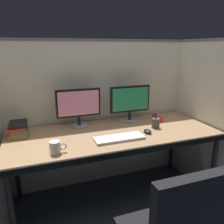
{
  "coord_description": "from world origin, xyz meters",
  "views": [
    {
      "loc": [
        -0.68,
        -1.52,
        1.5
      ],
      "look_at": [
        0.0,
        0.35,
        0.92
      ],
      "focal_mm": 36.21,
      "sensor_mm": 36.0,
      "label": 1
    }
  ],
  "objects_px": {
    "book_stack": "(18,129)",
    "red_stapler": "(157,118)",
    "keyboard_main": "(119,138)",
    "monitor_left": "(79,105)",
    "desk": "(114,138)",
    "computer_mouse": "(148,131)",
    "monitor_right": "(130,101)",
    "pen_cup": "(156,123)",
    "coffee_mug": "(55,147)"
  },
  "relations": [
    {
      "from": "monitor_left",
      "to": "pen_cup",
      "type": "xyz_separation_m",
      "value": [
        0.69,
        -0.29,
        -0.17
      ]
    },
    {
      "from": "coffee_mug",
      "to": "book_stack",
      "type": "distance_m",
      "value": 0.54
    },
    {
      "from": "monitor_right",
      "to": "keyboard_main",
      "type": "relative_size",
      "value": 1.0
    },
    {
      "from": "monitor_right",
      "to": "keyboard_main",
      "type": "xyz_separation_m",
      "value": [
        -0.29,
        -0.43,
        -0.2
      ]
    },
    {
      "from": "coffee_mug",
      "to": "computer_mouse",
      "type": "bearing_deg",
      "value": 8.85
    },
    {
      "from": "keyboard_main",
      "to": "pen_cup",
      "type": "bearing_deg",
      "value": 18.45
    },
    {
      "from": "keyboard_main",
      "to": "book_stack",
      "type": "xyz_separation_m",
      "value": [
        -0.81,
        0.39,
        0.05
      ]
    },
    {
      "from": "pen_cup",
      "to": "book_stack",
      "type": "xyz_separation_m",
      "value": [
        -1.24,
        0.24,
        0.01
      ]
    },
    {
      "from": "keyboard_main",
      "to": "book_stack",
      "type": "bearing_deg",
      "value": 154.37
    },
    {
      "from": "keyboard_main",
      "to": "book_stack",
      "type": "relative_size",
      "value": 1.91
    },
    {
      "from": "keyboard_main",
      "to": "coffee_mug",
      "type": "distance_m",
      "value": 0.54
    },
    {
      "from": "monitor_right",
      "to": "desk",
      "type": "bearing_deg",
      "value": -135.7
    },
    {
      "from": "desk",
      "to": "computer_mouse",
      "type": "distance_m",
      "value": 0.31
    },
    {
      "from": "red_stapler",
      "to": "desk",
      "type": "bearing_deg",
      "value": -161.98
    },
    {
      "from": "red_stapler",
      "to": "book_stack",
      "type": "bearing_deg",
      "value": 178.08
    },
    {
      "from": "keyboard_main",
      "to": "red_stapler",
      "type": "relative_size",
      "value": 2.87
    },
    {
      "from": "computer_mouse",
      "to": "book_stack",
      "type": "bearing_deg",
      "value": 162.87
    },
    {
      "from": "monitor_right",
      "to": "coffee_mug",
      "type": "relative_size",
      "value": 3.41
    },
    {
      "from": "monitor_right",
      "to": "coffee_mug",
      "type": "distance_m",
      "value": 0.98
    },
    {
      "from": "computer_mouse",
      "to": "red_stapler",
      "type": "bearing_deg",
      "value": 47.06
    },
    {
      "from": "desk",
      "to": "monitor_left",
      "type": "bearing_deg",
      "value": 133.59
    },
    {
      "from": "pen_cup",
      "to": "red_stapler",
      "type": "height_order",
      "value": "pen_cup"
    },
    {
      "from": "monitor_left",
      "to": "coffee_mug",
      "type": "bearing_deg",
      "value": -118.91
    },
    {
      "from": "monitor_right",
      "to": "coffee_mug",
      "type": "xyz_separation_m",
      "value": [
        -0.82,
        -0.51,
        -0.17
      ]
    },
    {
      "from": "book_stack",
      "to": "desk",
      "type": "bearing_deg",
      "value": -15.41
    },
    {
      "from": "monitor_right",
      "to": "coffee_mug",
      "type": "height_order",
      "value": "monitor_right"
    },
    {
      "from": "desk",
      "to": "keyboard_main",
      "type": "distance_m",
      "value": 0.17
    },
    {
      "from": "monitor_left",
      "to": "book_stack",
      "type": "height_order",
      "value": "monitor_left"
    },
    {
      "from": "computer_mouse",
      "to": "desk",
      "type": "bearing_deg",
      "value": 158.03
    },
    {
      "from": "book_stack",
      "to": "red_stapler",
      "type": "bearing_deg",
      "value": -1.92
    },
    {
      "from": "book_stack",
      "to": "computer_mouse",
      "type": "bearing_deg",
      "value": -17.13
    },
    {
      "from": "pen_cup",
      "to": "red_stapler",
      "type": "distance_m",
      "value": 0.24
    },
    {
      "from": "keyboard_main",
      "to": "desk",
      "type": "bearing_deg",
      "value": 84.57
    },
    {
      "from": "desk",
      "to": "pen_cup",
      "type": "xyz_separation_m",
      "value": [
        0.42,
        -0.01,
        0.1
      ]
    },
    {
      "from": "monitor_right",
      "to": "keyboard_main",
      "type": "height_order",
      "value": "monitor_right"
    },
    {
      "from": "desk",
      "to": "coffee_mug",
      "type": "bearing_deg",
      "value": -156.25
    },
    {
      "from": "pen_cup",
      "to": "coffee_mug",
      "type": "bearing_deg",
      "value": -166.8
    },
    {
      "from": "red_stapler",
      "to": "book_stack",
      "type": "height_order",
      "value": "book_stack"
    },
    {
      "from": "monitor_right",
      "to": "book_stack",
      "type": "relative_size",
      "value": 1.91
    },
    {
      "from": "pen_cup",
      "to": "desk",
      "type": "bearing_deg",
      "value": 178.03
    },
    {
      "from": "monitor_right",
      "to": "red_stapler",
      "type": "bearing_deg",
      "value": -16.8
    },
    {
      "from": "computer_mouse",
      "to": "red_stapler",
      "type": "distance_m",
      "value": 0.4
    },
    {
      "from": "desk",
      "to": "coffee_mug",
      "type": "height_order",
      "value": "coffee_mug"
    },
    {
      "from": "computer_mouse",
      "to": "pen_cup",
      "type": "distance_m",
      "value": 0.17
    },
    {
      "from": "desk",
      "to": "pen_cup",
      "type": "bearing_deg",
      "value": -1.97
    },
    {
      "from": "monitor_left",
      "to": "red_stapler",
      "type": "height_order",
      "value": "monitor_left"
    },
    {
      "from": "computer_mouse",
      "to": "book_stack",
      "type": "distance_m",
      "value": 1.15
    },
    {
      "from": "pen_cup",
      "to": "coffee_mug",
      "type": "height_order",
      "value": "pen_cup"
    },
    {
      "from": "monitor_right",
      "to": "red_stapler",
      "type": "height_order",
      "value": "monitor_right"
    },
    {
      "from": "desk",
      "to": "monitor_left",
      "type": "xyz_separation_m",
      "value": [
        -0.26,
        0.28,
        0.27
      ]
    }
  ]
}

